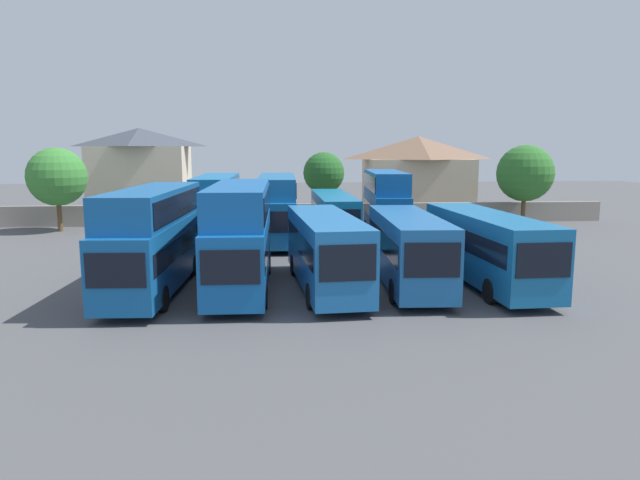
% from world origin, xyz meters
% --- Properties ---
extents(ground, '(140.00, 140.00, 0.00)m').
position_xyz_m(ground, '(0.00, 18.00, 0.00)').
color(ground, '#4C4C4F').
extents(depot_boundary_wall, '(56.00, 0.50, 1.80)m').
position_xyz_m(depot_boundary_wall, '(0.00, 24.17, 0.90)').
color(depot_boundary_wall, gray).
rests_on(depot_boundary_wall, ground).
extents(bus_1, '(3.17, 11.32, 4.84)m').
position_xyz_m(bus_1, '(-8.06, 0.10, 2.73)').
color(bus_1, '#125598').
rests_on(bus_1, ground).
extents(bus_2, '(2.84, 11.05, 5.00)m').
position_xyz_m(bus_2, '(-4.04, 0.16, 2.81)').
color(bus_2, '#1055A0').
rests_on(bus_2, ground).
extents(bus_3, '(3.20, 10.91, 3.55)m').
position_xyz_m(bus_3, '(-0.02, -0.23, 2.02)').
color(bus_3, '#1B61A5').
rests_on(bus_3, ground).
extents(bus_4, '(3.08, 10.49, 3.49)m').
position_xyz_m(bus_4, '(4.02, 0.01, 1.99)').
color(bus_4, '#1B5B9D').
rests_on(bus_4, ground).
extents(bus_5, '(2.90, 11.65, 3.51)m').
position_xyz_m(bus_5, '(7.96, 0.15, 2.00)').
color(bus_5, '#145F97').
rests_on(bus_5, ground).
extents(bus_6, '(2.81, 11.11, 4.75)m').
position_xyz_m(bus_6, '(-6.38, 14.32, 2.68)').
color(bus_6, '#1164A4').
rests_on(bus_6, ground).
extents(bus_7, '(2.86, 11.52, 4.74)m').
position_xyz_m(bus_7, '(-2.09, 14.15, 2.68)').
color(bus_7, '#145F9D').
rests_on(bus_7, ground).
extents(bus_8, '(2.52, 11.79, 3.40)m').
position_xyz_m(bus_8, '(1.98, 14.29, 1.95)').
color(bus_8, '#106497').
rests_on(bus_8, ground).
extents(bus_9, '(3.24, 10.31, 5.02)m').
position_xyz_m(bus_9, '(5.84, 14.60, 2.83)').
color(bus_9, '#10569F').
rests_on(bus_9, ground).
extents(house_terrace_left, '(9.59, 7.22, 8.69)m').
position_xyz_m(house_terrace_left, '(-15.41, 32.35, 4.41)').
color(house_terrace_left, beige).
rests_on(house_terrace_left, ground).
extents(house_terrace_centre, '(11.31, 6.89, 7.94)m').
position_xyz_m(house_terrace_centre, '(12.97, 32.92, 4.05)').
color(house_terrace_centre, '#C6B293').
rests_on(house_terrace_centre, ground).
extents(tree_left_of_lot, '(4.68, 4.68, 6.77)m').
position_xyz_m(tree_left_of_lot, '(-19.63, 21.17, 4.42)').
color(tree_left_of_lot, brown).
rests_on(tree_left_of_lot, ground).
extents(tree_behind_wall, '(4.95, 4.95, 7.00)m').
position_xyz_m(tree_behind_wall, '(19.80, 22.17, 4.51)').
color(tree_behind_wall, brown).
rests_on(tree_behind_wall, ground).
extents(tree_right_of_lot, '(3.83, 3.83, 6.35)m').
position_xyz_m(tree_right_of_lot, '(2.44, 26.67, 4.40)').
color(tree_right_of_lot, brown).
rests_on(tree_right_of_lot, ground).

